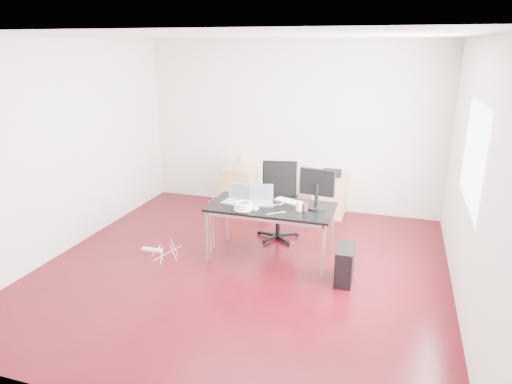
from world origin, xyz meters
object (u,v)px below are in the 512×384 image
(office_chair, at_px, (278,197))
(filing_cabinet_left, at_px, (239,186))
(desk, at_px, (271,210))
(filing_cabinet_right, at_px, (329,195))
(pc_tower, at_px, (344,264))

(office_chair, xyz_separation_m, filing_cabinet_left, (-1.00, 1.09, -0.26))
(desk, height_order, filing_cabinet_right, desk)
(filing_cabinet_left, relative_size, filing_cabinet_right, 1.00)
(filing_cabinet_left, bearing_deg, desk, -58.99)
(filing_cabinet_right, bearing_deg, filing_cabinet_left, 180.00)
(desk, bearing_deg, filing_cabinet_right, 75.09)
(desk, relative_size, office_chair, 1.48)
(desk, distance_m, filing_cabinet_right, 1.91)
(desk, xyz_separation_m, pc_tower, (1.01, -0.35, -0.46))
(office_chair, relative_size, filing_cabinet_left, 1.54)
(filing_cabinet_left, bearing_deg, pc_tower, -45.88)
(pc_tower, bearing_deg, filing_cabinet_right, 101.73)
(office_chair, height_order, pc_tower, office_chair)
(filing_cabinet_right, relative_size, pc_tower, 1.56)
(filing_cabinet_right, height_order, pc_tower, filing_cabinet_right)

